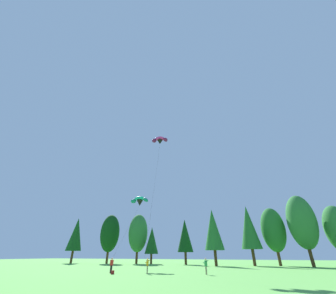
{
  "coord_description": "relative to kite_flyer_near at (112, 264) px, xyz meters",
  "views": [
    {
      "loc": [
        11.33,
        0.07,
        1.99
      ],
      "look_at": [
        1.2,
        25.19,
        15.88
      ],
      "focal_mm": 22.59,
      "sensor_mm": 36.0,
      "label": 1
    }
  ],
  "objects": [
    {
      "name": "parafoil_kite_mid_magenta",
      "position": [
        0.48,
        13.04,
        24.61
      ],
      "size": [
        6.07,
        13.88,
        24.92
      ],
      "color": "#D12893"
    },
    {
      "name": "kite_flyer_mid",
      "position": [
        5.0,
        0.23,
        0.01
      ],
      "size": [
        0.7,
        0.72,
        1.69
      ],
      "color": "gray",
      "rests_on": "ground_plane"
    },
    {
      "name": "treeline_tree_f",
      "position": [
        8.99,
        23.02,
        5.99
      ],
      "size": [
        4.05,
        4.05,
        11.14
      ],
      "color": "#472D19",
      "rests_on": "ground_plane"
    },
    {
      "name": "kite_flyer_near",
      "position": [
        0.0,
        0.0,
        0.0
      ],
      "size": [
        0.27,
        0.58,
        1.69
      ],
      "color": "black",
      "rests_on": "ground_plane"
    },
    {
      "name": "treeline_tree_i",
      "position": [
        26.58,
        26.44,
        7.11
      ],
      "size": [
        5.41,
        5.41,
        13.38
      ],
      "color": "#472D19",
      "rests_on": "ground_plane"
    },
    {
      "name": "treeline_tree_c",
      "position": [
        -12.38,
        28.23,
        6.36
      ],
      "size": [
        5.08,
        5.08,
        12.14
      ],
      "color": "#472D19",
      "rests_on": "ground_plane"
    },
    {
      "name": "treeline_tree_h",
      "position": [
        21.08,
        28.62,
        6.0
      ],
      "size": [
        4.91,
        4.91,
        11.54
      ],
      "color": "#472D19",
      "rests_on": "ground_plane"
    },
    {
      "name": "treeline_tree_b",
      "position": [
        -20.29,
        26.51,
        6.43
      ],
      "size": [
        5.11,
        5.11,
        12.24
      ],
      "color": "#472D19",
      "rests_on": "ground_plane"
    },
    {
      "name": "treeline_tree_e",
      "position": [
        1.02,
        27.89,
        5.31
      ],
      "size": [
        3.81,
        3.81,
        10.06
      ],
      "color": "#472D19",
      "rests_on": "ground_plane"
    },
    {
      "name": "treeline_tree_g",
      "position": [
        16.22,
        26.35,
        6.51
      ],
      "size": [
        4.23,
        4.23,
        11.97
      ],
      "color": "#472D19",
      "rests_on": "ground_plane"
    },
    {
      "name": "treeline_tree_d",
      "position": [
        -8.25,
        28.34,
        4.43
      ],
      "size": [
        3.5,
        3.5,
        8.65
      ],
      "color": "#472D19",
      "rests_on": "ground_plane"
    },
    {
      "name": "parafoil_kite_high_teal",
      "position": [
        -2.28,
        10.23,
        10.39
      ],
      "size": [
        4.12,
        10.92,
        11.1
      ],
      "color": "teal"
    },
    {
      "name": "treeline_tree_a",
      "position": [
        -30.47,
        24.53,
        6.33
      ],
      "size": [
        4.17,
        4.17,
        11.68
      ],
      "color": "#472D19",
      "rests_on": "ground_plane"
    },
    {
      "name": "backpack",
      "position": [
        1.52,
        -1.79,
        -0.79
      ],
      "size": [
        0.38,
        0.4,
        0.4
      ],
      "primitive_type": "cube",
      "rotation": [
        0.0,
        0.0,
        0.93
      ],
      "color": "maroon",
      "rests_on": "ground_plane"
    },
    {
      "name": "kite_flyer_far",
      "position": [
        11.81,
        1.65,
        0.01
      ],
      "size": [
        0.73,
        0.75,
        1.69
      ],
      "color": "gray",
      "rests_on": "ground_plane"
    }
  ]
}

